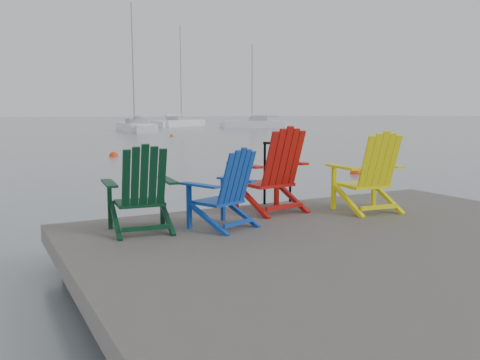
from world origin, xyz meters
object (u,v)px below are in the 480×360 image
sailboat_near (135,128)px  chair_green (141,189)px  buoy_a (356,174)px  buoy_d (172,136)px  chair_yellow (370,172)px  sailboat_far (255,125)px  chair_blue (225,189)px  handrail (278,166)px  buoy_c (282,141)px  chair_red (273,170)px  buoy_b (114,156)px  sailboat_mid (179,123)px

sailboat_near → chair_green: bearing=-100.2°
buoy_a → buoy_d: 25.02m
chair_yellow → sailboat_far: (24.67, 46.61, -0.67)m
chair_blue → buoy_a: size_ratio=2.40×
chair_green → sailboat_near: sailboat_near is taller
handrail → sailboat_near: sailboat_near is taller
buoy_c → chair_red: bearing=-122.8°
chair_red → chair_yellow: chair_red is taller
chair_green → chair_yellow: size_ratio=0.91×
buoy_b → chair_yellow: bearing=-91.9°
buoy_a → sailboat_mid: bearing=74.6°
handrail → buoy_b: handrail is taller
chair_green → buoy_c: 26.75m
chair_yellow → sailboat_mid: bearing=77.5°
sailboat_near → buoy_a: size_ratio=32.13×
chair_green → chair_red: size_ratio=0.87×
handrail → sailboat_far: bearing=60.8°
handrail → buoy_c: 24.73m
handrail → chair_red: chair_red is taller
chair_red → sailboat_near: size_ratio=0.09×
handrail → buoy_c: (13.33, 20.81, -1.04)m
chair_green → sailboat_mid: (22.44, 57.11, -0.63)m
handrail → sailboat_far: sailboat_far is taller
chair_blue → buoy_a: bearing=19.5°
buoy_d → sailboat_near: bearing=88.5°
chair_red → buoy_b: 15.47m
chair_blue → sailboat_far: 53.73m
sailboat_mid → buoy_a: sailboat_mid is taller
chair_yellow → buoy_d: (8.76, 31.35, -1.03)m
sailboat_mid → buoy_c: sailboat_mid is taller
handrail → chair_yellow: 1.35m
chair_red → buoy_b: size_ratio=2.91×
chair_red → buoy_c: 25.42m
chair_blue → buoy_b: chair_blue is taller
sailboat_mid → chair_blue: bearing=-59.6°
chair_green → buoy_d: chair_green is taller
buoy_a → buoy_d: buoy_a is taller
buoy_a → buoy_b: 10.58m
chair_red → sailboat_far: bearing=54.3°
chair_yellow → buoy_b: bearing=94.3°
sailboat_near → sailboat_mid: sailboat_mid is taller
chair_red → chair_yellow: (1.13, -0.59, -0.03)m
sailboat_near → sailboat_far: 16.35m
buoy_a → chair_red: bearing=-137.8°
buoy_a → buoy_d: (3.33, 24.80, 0.00)m
chair_yellow → buoy_c: chair_yellow is taller
sailboat_mid → buoy_d: size_ratio=42.00×
handrail → buoy_c: bearing=57.4°
sailboat_far → buoy_c: bearing=-175.1°
sailboat_near → buoy_a: sailboat_near is taller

